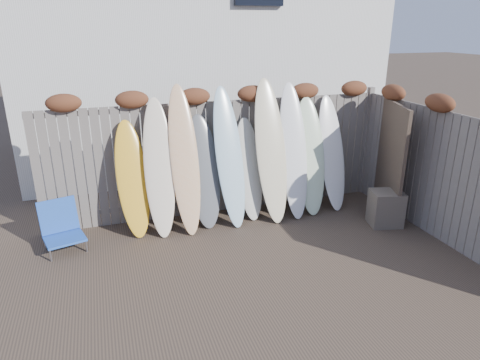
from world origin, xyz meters
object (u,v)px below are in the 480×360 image
object	(u,v)px
wooden_crate	(386,208)
lattice_panel	(390,161)
beach_chair	(61,227)
surfboard_0	(132,179)

from	to	relation	value
wooden_crate	lattice_panel	xyz separation A→B (m)	(0.29, 0.39, 0.69)
wooden_crate	lattice_panel	size ratio (longest dim) A/B	0.30
beach_chair	wooden_crate	size ratio (longest dim) A/B	1.23
wooden_crate	lattice_panel	world-z (taller)	lattice_panel
lattice_panel	wooden_crate	bearing A→B (deg)	-106.41
beach_chair	wooden_crate	bearing A→B (deg)	-9.53
wooden_crate	surfboard_0	bearing A→B (deg)	165.12
surfboard_0	beach_chair	bearing A→B (deg)	-174.22
surfboard_0	wooden_crate	bearing A→B (deg)	-19.68
wooden_crate	beach_chair	bearing A→B (deg)	170.47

